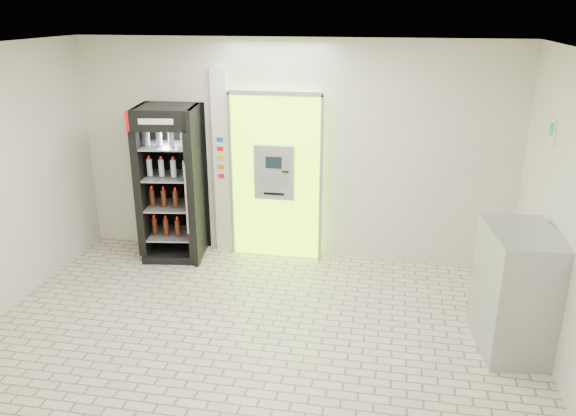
# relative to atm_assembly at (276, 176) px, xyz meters

# --- Properties ---
(ground) EXTENTS (6.00, 6.00, 0.00)m
(ground) POSITION_rel_atm_assembly_xyz_m (0.20, -2.41, -1.17)
(ground) COLOR beige
(ground) RESTS_ON ground
(room_shell) EXTENTS (6.00, 6.00, 6.00)m
(room_shell) POSITION_rel_atm_assembly_xyz_m (0.20, -2.41, 0.67)
(room_shell) COLOR silver
(room_shell) RESTS_ON ground
(atm_assembly) EXTENTS (1.30, 0.24, 2.33)m
(atm_assembly) POSITION_rel_atm_assembly_xyz_m (0.00, 0.00, 0.00)
(atm_assembly) COLOR #A2FC13
(atm_assembly) RESTS_ON ground
(pillar) EXTENTS (0.22, 0.11, 2.60)m
(pillar) POSITION_rel_atm_assembly_xyz_m (-0.78, 0.04, 0.13)
(pillar) COLOR silver
(pillar) RESTS_ON ground
(beverage_cooler) EXTENTS (0.90, 0.84, 2.13)m
(beverage_cooler) POSITION_rel_atm_assembly_xyz_m (-1.41, -0.27, -0.15)
(beverage_cooler) COLOR black
(beverage_cooler) RESTS_ON ground
(steel_cabinet) EXTENTS (0.76, 1.04, 1.30)m
(steel_cabinet) POSITION_rel_atm_assembly_xyz_m (2.87, -1.84, -0.52)
(steel_cabinet) COLOR #A4A6AB
(steel_cabinet) RESTS_ON ground
(exit_sign) EXTENTS (0.02, 0.22, 0.26)m
(exit_sign) POSITION_rel_atm_assembly_xyz_m (3.19, -1.01, 0.95)
(exit_sign) COLOR white
(exit_sign) RESTS_ON room_shell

